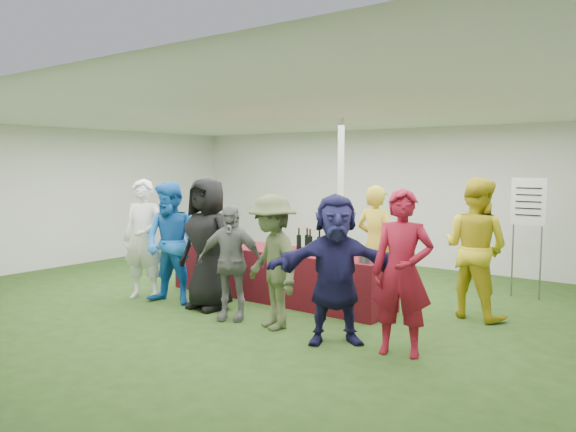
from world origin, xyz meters
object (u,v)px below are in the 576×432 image
Objects in this scene: wine_list_sign at (528,211)px; staff_back at (475,248)px; staff_pourer at (376,244)px; customer_5 at (336,269)px; customer_2 at (207,244)px; serving_table at (277,274)px; dump_bucket at (367,256)px; customer_3 at (230,262)px; customer_1 at (172,243)px; customer_0 at (144,239)px; customer_6 at (402,273)px; customer_4 at (272,262)px.

staff_back is (-0.26, -1.50, -0.40)m from wine_list_sign.
staff_pourer reaches higher than customer_5.
customer_2 is at bearing 50.14° from staff_pourer.
serving_table is 1.71m from dump_bucket.
staff_pourer reaches higher than customer_3.
staff_back is at bearing 12.98° from customer_3.
wine_list_sign is at bearing -134.32° from staff_pourer.
dump_bucket is at bearing 59.97° from customer_5.
wine_list_sign is at bearing 28.05° from customer_1.
customer_0 is at bearing -144.07° from serving_table.
wine_list_sign reaches higher than customer_3.
serving_table is 2.86m from customer_6.
staff_back reaches higher than wine_list_sign.
customer_2 is 0.67m from customer_3.
customer_5 is at bearing 109.11° from staff_pourer.
staff_pourer is at bearing 26.87° from customer_1.
serving_table is 1.61m from customer_1.
customer_3 is at bearing -128.09° from wine_list_sign.
serving_table is 2.05× the size of customer_6.
staff_back is at bearing 14.62° from customer_1.
serving_table is at bearing 35.71° from customer_1.
staff_back reaches higher than serving_table.
staff_pourer is 1.43m from staff_back.
customer_0 is (-2.86, -1.89, 0.04)m from staff_pourer.
serving_table is at bearing 150.67° from customer_4.
customer_0 is at bearing 34.99° from staff_back.
customer_4 is (1.29, -0.18, -0.09)m from customer_2.
customer_4 is 0.92m from customer_5.
customer_3 is at bearing -16.95° from customer_1.
customer_1 is (0.59, 0.02, -0.01)m from customer_0.
customer_2 is (-0.41, -1.03, 0.53)m from serving_table.
dump_bucket is 2.20m from customer_2.
customer_2 is (1.20, 0.13, 0.02)m from customer_0.
customer_2 reaches higher than customer_5.
customer_5 is (2.82, -0.09, -0.04)m from customer_1.
customer_5 is 0.96× the size of customer_6.
wine_list_sign is 3.71m from customer_5.
wine_list_sign is 5.72m from customer_0.
customer_1 is at bearing -131.71° from serving_table.
staff_pourer is at bearing 30.09° from serving_table.
serving_table is 3.83m from wine_list_sign.
staff_pourer is at bearing 36.08° from customer_3.
customer_2 is at bearing -135.55° from wine_list_sign.
staff_back is 4.16m from customer_1.
customer_1 is at bearing -139.36° from wine_list_sign.
customer_3 is 0.68m from customer_4.
serving_table is 1.23m from customer_2.
customer_0 is 0.59m from customer_1.
customer_1 is at bearing 149.76° from customer_3.
customer_0 is at bearing -156.44° from customer_4.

